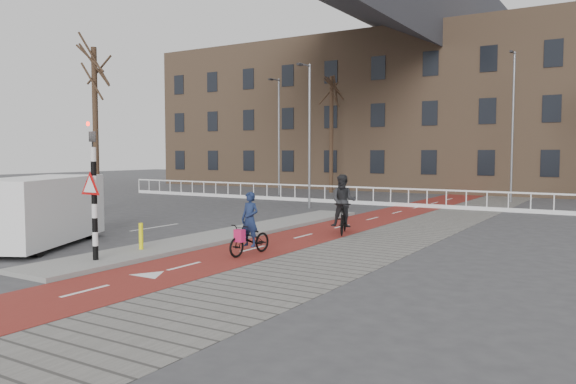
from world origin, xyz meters
The scene contains 16 objects.
ground centered at (0.00, 0.00, 0.00)m, with size 120.00×120.00×0.00m, color #38383A.
bike_lane centered at (1.50, 10.00, 0.01)m, with size 2.50×60.00×0.01m, color maroon.
sidewalk centered at (4.30, 10.00, 0.01)m, with size 3.00×60.00×0.01m, color slate.
curb_island centered at (-0.70, 4.00, 0.06)m, with size 1.80×16.00×0.12m, color gray.
traffic_signal centered at (-0.60, -2.02, 1.99)m, with size 0.80×0.80×3.68m.
bollard centered at (-0.79, -0.26, 0.50)m, with size 0.12×0.12×0.75m, color #FAF50D.
cyclist_near centered at (2.00, 1.15, 0.60)m, with size 0.71×1.71×1.76m.
cyclist_far centered at (2.45, 6.17, 0.87)m, with size 1.22×2.03×2.09m.
van centered at (-4.31, -1.03, 1.11)m, with size 3.94×5.27×2.11m.
railing centered at (-5.00, 17.00, 0.31)m, with size 28.00×0.10×0.99m.
townhouse_row centered at (-3.00, 32.00, 7.81)m, with size 46.00×10.00×15.90m.
tree_left centered at (-11.52, 7.12, 4.00)m, with size 0.28×0.28×7.99m, color #332216.
tree_mid centered at (-7.42, 24.44, 4.15)m, with size 0.28×0.28×8.29m, color #332216.
streetlight_near centered at (-3.15, 13.67, 3.68)m, with size 0.12×0.12×7.36m, color slate.
streetlight_left centered at (-9.28, 20.38, 3.89)m, with size 0.12×0.12×7.78m, color slate.
streetlight_right centered at (5.07, 22.96, 4.31)m, with size 0.12×0.12×8.63m, color slate.
Camera 1 is at (11.03, -11.52, 2.86)m, focal length 35.00 mm.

